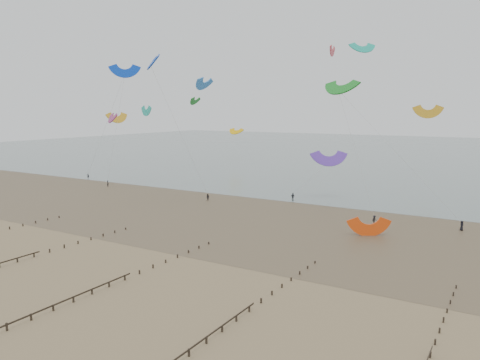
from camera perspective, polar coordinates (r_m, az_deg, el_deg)
name	(u,v)px	position (r m, az deg, el deg)	size (l,w,h in m)	color
ground	(137,261)	(68.65, -12.44, -9.62)	(500.00, 500.00, 0.00)	brown
sea_and_shore	(238,212)	(97.57, -0.23, -3.97)	(500.00, 665.00, 0.03)	#475654
groynes	(36,314)	(54.00, -23.65, -14.75)	(72.16, 50.16, 1.00)	black
kitesurfer_lead	(108,184)	(134.73, -15.81, -0.42)	(0.65, 0.43, 1.79)	black
kitesurfers	(416,215)	(97.94, 20.64, -3.97)	(156.26, 17.67, 1.81)	black
grounded_kite	(369,236)	(82.85, 15.41, -6.57)	(6.25, 3.27, 4.76)	#F1480F
kites_airborne	(305,104)	(148.18, 7.94, 9.12)	(229.94, 113.98, 39.74)	#EDAA03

